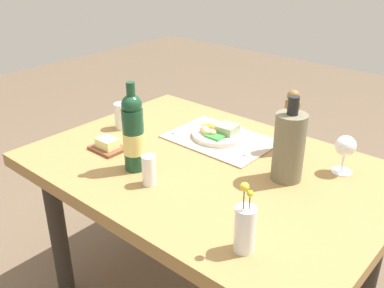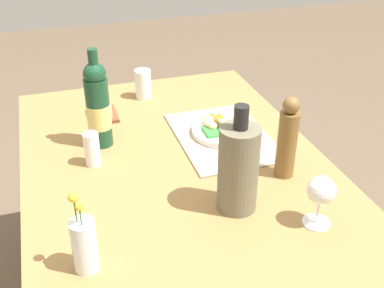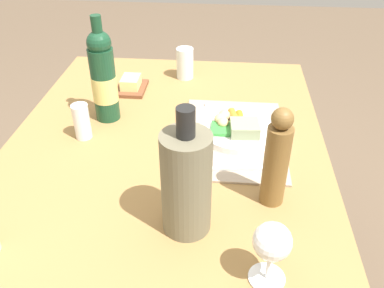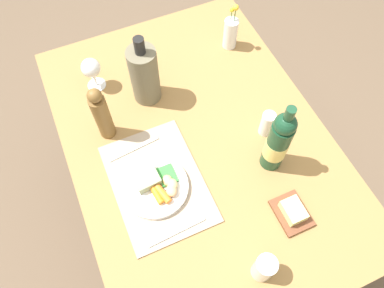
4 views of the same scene
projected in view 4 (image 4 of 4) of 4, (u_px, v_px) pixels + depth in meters
ground_plane at (196, 207)px, 1.93m from camera, size 8.00×8.00×0.00m
dining_table at (197, 153)px, 1.39m from camera, size 1.29×0.90×0.71m
placemat at (158, 183)px, 1.23m from camera, size 0.42×0.29×0.01m
dinner_plate at (155, 185)px, 1.20m from camera, size 0.22×0.22×0.05m
fork at (134, 149)px, 1.28m from camera, size 0.03×0.19×0.00m
knife at (177, 232)px, 1.14m from camera, size 0.02×0.20×0.00m
pepper_mill at (102, 114)px, 1.22m from camera, size 0.06×0.06×0.25m
wine_glass at (91, 69)px, 1.35m from camera, size 0.07×0.07×0.14m
flower_vase at (231, 33)px, 1.47m from camera, size 0.06×0.06×0.21m
water_tumbler at (264, 268)px, 1.05m from camera, size 0.06×0.06×0.11m
butter_dish at (292, 212)px, 1.16m from camera, size 0.13×0.10×0.05m
wine_bottle at (278, 142)px, 1.15m from camera, size 0.08×0.08×0.32m
salt_shaker at (267, 124)px, 1.28m from camera, size 0.05×0.05×0.10m
cooler_bottle at (144, 75)px, 1.30m from camera, size 0.10×0.10×0.29m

